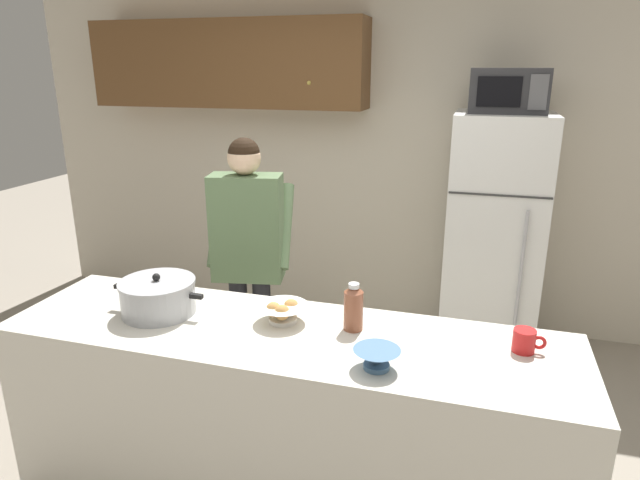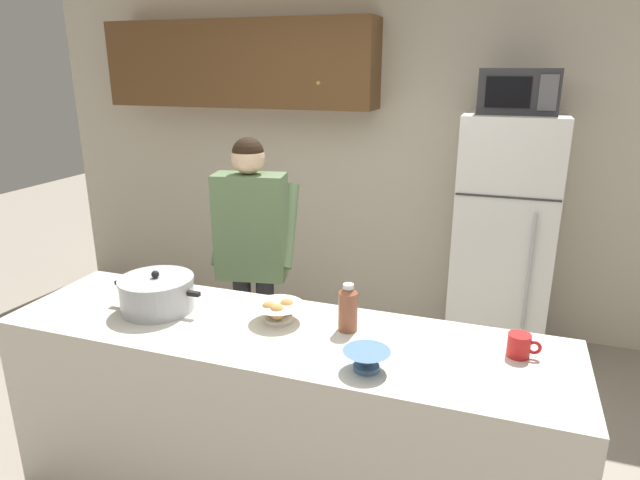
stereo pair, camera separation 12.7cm
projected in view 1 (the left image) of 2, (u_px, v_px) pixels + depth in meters
back_wall_unit at (350, 141)px, 4.35m from camera, size 6.00×0.48×2.60m
kitchen_island at (286, 421)px, 2.53m from camera, size 2.52×0.68×0.92m
refrigerator at (493, 238)px, 3.85m from camera, size 0.64×0.68×1.73m
microwave at (508, 91)px, 3.53m from camera, size 0.48×0.37×0.28m
person_near_pot at (248, 242)px, 3.26m from camera, size 0.56×0.49×1.64m
cooking_pot at (158, 297)px, 2.54m from camera, size 0.46×0.35×0.20m
coffee_mug at (525, 341)px, 2.21m from camera, size 0.13×0.09×0.10m
bread_bowl at (283, 312)px, 2.46m from camera, size 0.23×0.23×0.10m
empty_bowl at (377, 358)px, 2.08m from camera, size 0.18×0.18×0.08m
bottle_near_edge at (353, 307)px, 2.38m from camera, size 0.08×0.08×0.22m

